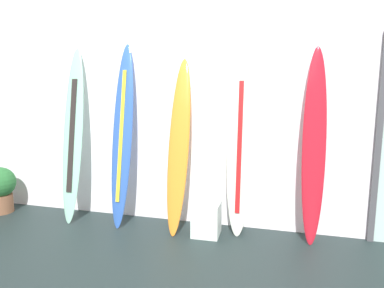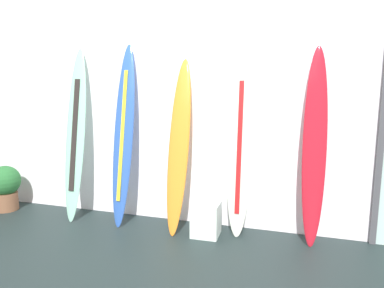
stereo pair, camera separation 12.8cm
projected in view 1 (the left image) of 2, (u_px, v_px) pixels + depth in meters
The scene contains 9 objects.
ground at pixel (173, 277), 2.96m from camera, with size 8.00×8.00×0.04m, color #1F2C2C.
wall_back at pixel (207, 105), 3.97m from camera, with size 7.20×0.20×2.80m, color white.
surfboard_seafoam at pixel (73, 137), 4.09m from camera, with size 0.26×0.45×2.07m.
surfboard_cobalt at pixel (122, 136), 3.93m from camera, with size 0.25×0.46×2.10m.
surfboard_sunset at pixel (179, 148), 3.75m from camera, with size 0.26×0.50×1.92m.
surfboard_ivory at pixel (240, 148), 3.67m from camera, with size 0.28×0.29×1.93m.
surfboard_crimson at pixel (314, 148), 3.46m from camera, with size 0.24×0.31×2.01m.
display_block_left at pixel (206, 219), 3.73m from camera, with size 0.30×0.30×0.36m.
potted_plant at pixel (0, 187), 4.40m from camera, with size 0.39×0.39×0.59m.
Camera 1 is at (0.87, -2.60, 1.58)m, focal length 32.09 mm.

